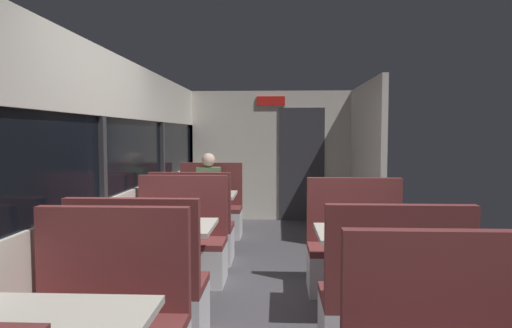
{
  "coord_description": "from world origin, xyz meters",
  "views": [
    {
      "loc": [
        0.11,
        -3.95,
        1.55
      ],
      "look_at": [
        -0.22,
        3.27,
        1.06
      ],
      "focal_mm": 31.99,
      "sensor_mm": 36.0,
      "label": 1
    }
  ],
  "objects_px": {
    "bench_mid_window_facing_end": "(140,298)",
    "bench_rear_aisle_facing_entry": "(356,257)",
    "dining_table_far_window": "(202,201)",
    "coffee_cup_primary": "(390,231)",
    "bench_rear_aisle_facing_end": "(392,313)",
    "dining_table_mid_window": "(163,236)",
    "seated_passenger": "(209,201)",
    "bench_far_window_facing_end": "(193,235)",
    "bench_far_window_facing_entry": "(210,214)",
    "dining_table_rear_aisle": "(371,243)",
    "bench_mid_window_facing_entry": "(180,250)"
  },
  "relations": [
    {
      "from": "bench_mid_window_facing_entry",
      "to": "bench_far_window_facing_entry",
      "type": "height_order",
      "value": "same"
    },
    {
      "from": "bench_far_window_facing_end",
      "to": "bench_far_window_facing_entry",
      "type": "bearing_deg",
      "value": 90.0
    },
    {
      "from": "bench_mid_window_facing_end",
      "to": "dining_table_rear_aisle",
      "type": "bearing_deg",
      "value": 15.59
    },
    {
      "from": "bench_rear_aisle_facing_end",
      "to": "dining_table_rear_aisle",
      "type": "bearing_deg",
      "value": 90.0
    },
    {
      "from": "dining_table_mid_window",
      "to": "bench_rear_aisle_facing_end",
      "type": "distance_m",
      "value": 2.03
    },
    {
      "from": "dining_table_mid_window",
      "to": "coffee_cup_primary",
      "type": "distance_m",
      "value": 1.94
    },
    {
      "from": "bench_far_window_facing_entry",
      "to": "bench_rear_aisle_facing_entry",
      "type": "distance_m",
      "value": 2.91
    },
    {
      "from": "bench_far_window_facing_end",
      "to": "coffee_cup_primary",
      "type": "distance_m",
      "value": 2.64
    },
    {
      "from": "bench_mid_window_facing_end",
      "to": "bench_rear_aisle_facing_end",
      "type": "xyz_separation_m",
      "value": [
        1.79,
        -0.2,
        0.0
      ]
    },
    {
      "from": "dining_table_far_window",
      "to": "bench_rear_aisle_facing_entry",
      "type": "xyz_separation_m",
      "value": [
        1.79,
        -1.6,
        -0.31
      ]
    },
    {
      "from": "bench_far_window_facing_end",
      "to": "bench_mid_window_facing_end",
      "type": "bearing_deg",
      "value": -90.0
    },
    {
      "from": "bench_mid_window_facing_entry",
      "to": "coffee_cup_primary",
      "type": "bearing_deg",
      "value": -29.47
    },
    {
      "from": "bench_mid_window_facing_end",
      "to": "coffee_cup_primary",
      "type": "height_order",
      "value": "bench_mid_window_facing_end"
    },
    {
      "from": "bench_mid_window_facing_entry",
      "to": "bench_rear_aisle_facing_end",
      "type": "xyz_separation_m",
      "value": [
        1.79,
        -1.6,
        0.0
      ]
    },
    {
      "from": "bench_far_window_facing_end",
      "to": "bench_far_window_facing_entry",
      "type": "height_order",
      "value": "same"
    },
    {
      "from": "bench_mid_window_facing_entry",
      "to": "seated_passenger",
      "type": "bearing_deg",
      "value": 90.0
    },
    {
      "from": "bench_far_window_facing_entry",
      "to": "seated_passenger",
      "type": "bearing_deg",
      "value": -90.0
    },
    {
      "from": "bench_mid_window_facing_end",
      "to": "coffee_cup_primary",
      "type": "relative_size",
      "value": 12.22
    },
    {
      "from": "dining_table_far_window",
      "to": "bench_far_window_facing_entry",
      "type": "height_order",
      "value": "bench_far_window_facing_entry"
    },
    {
      "from": "bench_far_window_facing_end",
      "to": "seated_passenger",
      "type": "height_order",
      "value": "seated_passenger"
    },
    {
      "from": "dining_table_rear_aisle",
      "to": "bench_rear_aisle_facing_end",
      "type": "distance_m",
      "value": 0.77
    },
    {
      "from": "bench_rear_aisle_facing_entry",
      "to": "bench_mid_window_facing_end",
      "type": "bearing_deg",
      "value": -146.19
    },
    {
      "from": "bench_far_window_facing_entry",
      "to": "dining_table_rear_aisle",
      "type": "height_order",
      "value": "bench_far_window_facing_entry"
    },
    {
      "from": "bench_mid_window_facing_end",
      "to": "bench_rear_aisle_facing_entry",
      "type": "height_order",
      "value": "same"
    },
    {
      "from": "dining_table_mid_window",
      "to": "bench_mid_window_facing_end",
      "type": "bearing_deg",
      "value": -90.0
    },
    {
      "from": "bench_far_window_facing_end",
      "to": "coffee_cup_primary",
      "type": "xyz_separation_m",
      "value": [
        1.9,
        -1.77,
        0.46
      ]
    },
    {
      "from": "bench_mid_window_facing_end",
      "to": "bench_rear_aisle_facing_entry",
      "type": "relative_size",
      "value": 1.0
    },
    {
      "from": "bench_mid_window_facing_entry",
      "to": "bench_rear_aisle_facing_end",
      "type": "distance_m",
      "value": 2.4
    },
    {
      "from": "bench_mid_window_facing_entry",
      "to": "dining_table_far_window",
      "type": "height_order",
      "value": "bench_mid_window_facing_entry"
    },
    {
      "from": "bench_far_window_facing_end",
      "to": "bench_rear_aisle_facing_entry",
      "type": "bearing_deg",
      "value": -26.67
    },
    {
      "from": "dining_table_mid_window",
      "to": "bench_mid_window_facing_entry",
      "type": "bearing_deg",
      "value": 90.0
    },
    {
      "from": "bench_far_window_facing_end",
      "to": "bench_rear_aisle_facing_end",
      "type": "relative_size",
      "value": 1.0
    },
    {
      "from": "coffee_cup_primary",
      "to": "bench_rear_aisle_facing_end",
      "type": "bearing_deg",
      "value": -101.66
    },
    {
      "from": "bench_mid_window_facing_end",
      "to": "coffee_cup_primary",
      "type": "distance_m",
      "value": 1.98
    },
    {
      "from": "bench_mid_window_facing_entry",
      "to": "dining_table_rear_aisle",
      "type": "height_order",
      "value": "bench_mid_window_facing_entry"
    },
    {
      "from": "bench_rear_aisle_facing_end",
      "to": "seated_passenger",
      "type": "relative_size",
      "value": 0.87
    },
    {
      "from": "bench_mid_window_facing_entry",
      "to": "bench_far_window_facing_entry",
      "type": "bearing_deg",
      "value": 90.0
    },
    {
      "from": "dining_table_mid_window",
      "to": "seated_passenger",
      "type": "xyz_separation_m",
      "value": [
        0.0,
        2.72,
        -0.1
      ]
    },
    {
      "from": "bench_far_window_facing_entry",
      "to": "coffee_cup_primary",
      "type": "bearing_deg",
      "value": -59.09
    },
    {
      "from": "dining_table_far_window",
      "to": "bench_rear_aisle_facing_entry",
      "type": "bearing_deg",
      "value": -41.76
    },
    {
      "from": "dining_table_rear_aisle",
      "to": "bench_rear_aisle_facing_entry",
      "type": "height_order",
      "value": "bench_rear_aisle_facing_entry"
    },
    {
      "from": "bench_mid_window_facing_entry",
      "to": "seated_passenger",
      "type": "relative_size",
      "value": 0.87
    },
    {
      "from": "dining_table_rear_aisle",
      "to": "seated_passenger",
      "type": "xyz_separation_m",
      "value": [
        -1.79,
        2.92,
        -0.1
      ]
    },
    {
      "from": "dining_table_far_window",
      "to": "seated_passenger",
      "type": "height_order",
      "value": "seated_passenger"
    },
    {
      "from": "bench_far_window_facing_end",
      "to": "dining_table_rear_aisle",
      "type": "bearing_deg",
      "value": -41.76
    },
    {
      "from": "dining_table_far_window",
      "to": "bench_mid_window_facing_end",
      "type": "bearing_deg",
      "value": -90.0
    },
    {
      "from": "bench_mid_window_facing_entry",
      "to": "dining_table_rear_aisle",
      "type": "distance_m",
      "value": 2.03
    },
    {
      "from": "coffee_cup_primary",
      "to": "bench_far_window_facing_entry",
      "type": "bearing_deg",
      "value": 120.91
    },
    {
      "from": "dining_table_rear_aisle",
      "to": "coffee_cup_primary",
      "type": "xyz_separation_m",
      "value": [
        0.11,
        -0.17,
        0.15
      ]
    },
    {
      "from": "bench_far_window_facing_end",
      "to": "bench_far_window_facing_entry",
      "type": "relative_size",
      "value": 1.0
    }
  ]
}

